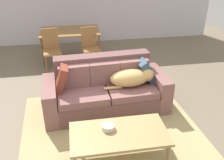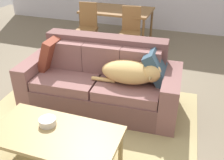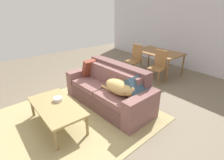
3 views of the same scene
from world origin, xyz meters
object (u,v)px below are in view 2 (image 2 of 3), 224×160
Objects in this scene: coffee_table at (55,136)px; bowl_on_coffee_table at (48,122)px; couch at (101,81)px; throw_pillow_by_right_arm at (157,66)px; dining_table at (117,12)px; dog_on_left_cushion at (132,72)px; throw_pillow_by_left_arm at (51,53)px; dining_chair_near_right at (130,29)px; dining_chair_near_left at (87,25)px.

bowl_on_coffee_table is (-0.13, 0.10, 0.08)m from coffee_table.
throw_pillow_by_right_arm is (0.74, 0.09, 0.31)m from couch.
dog_on_left_cushion is at bearing -67.85° from dining_table.
dog_on_left_cushion is at bearing -4.57° from throw_pillow_by_left_arm.
throw_pillow_by_left_arm is (-1.20, 0.10, 0.06)m from dog_on_left_cushion.
dining_table is (-0.55, 2.40, 0.33)m from couch.
coffee_table is (-0.74, -1.34, -0.27)m from throw_pillow_by_right_arm.
dining_chair_near_right reaches higher than dining_table.
couch is 2.48× the size of dog_on_left_cushion.
throw_pillow_by_right_arm is at bearing 61.19° from coffee_table.
throw_pillow_by_right_arm is 0.47× the size of dining_chair_near_right.
couch is 1.69× the size of coffee_table.
dining_chair_near_left reaches higher than dog_on_left_cushion.
dining_chair_near_left is 0.90m from dining_chair_near_right.
dining_chair_near_left is at bearing 115.34° from couch.
dining_chair_near_left is (-1.74, 1.73, -0.14)m from throw_pillow_by_right_arm.
dog_on_left_cushion reaches higher than coffee_table.
dining_table is at bearing 98.67° from coffee_table.
bowl_on_coffee_table is at bearing -83.15° from dining_table.
dining_chair_near_right is (0.03, 3.01, 0.04)m from bowl_on_coffee_table.
dog_on_left_cushion is 2.41m from dining_chair_near_left.
dining_chair_near_right is (-0.56, 1.95, -0.10)m from dog_on_left_cushion.
dog_on_left_cushion is 0.60× the size of dining_table.
dining_table reaches higher than coffee_table.
couch reaches higher than dog_on_left_cushion.
dining_chair_near_left reaches higher than dining_chair_near_right.
dining_chair_near_right is at bearing 91.92° from coffee_table.
couch is at bearing 165.32° from dog_on_left_cushion.
throw_pillow_by_right_arm reaches higher than dining_table.
couch reaches higher than throw_pillow_by_left_arm.
throw_pillow_by_right_arm is (1.49, 0.09, -0.01)m from throw_pillow_by_left_arm.
throw_pillow_by_left_arm reaches higher than bowl_on_coffee_table.
dining_chair_near_right is at bearing 89.52° from bowl_on_coffee_table.
couch reaches higher than dining_table.
throw_pillow_by_right_arm is at bearing 3.43° from throw_pillow_by_left_arm.
dining_table is (-0.43, 3.55, 0.20)m from bowl_on_coffee_table.
dining_table reaches higher than bowl_on_coffee_table.
dining_chair_near_left is (-1.00, 1.82, 0.17)m from couch.
coffee_table is 1.36× the size of dining_chair_near_right.
dining_table is (-0.56, 3.65, 0.28)m from coffee_table.
couch is 0.81m from throw_pillow_by_right_arm.
bowl_on_coffee_table is (-0.87, -1.25, -0.19)m from throw_pillow_by_right_arm.
throw_pillow_by_right_arm is at bearing -60.66° from dining_table.
dining_chair_near_left is 1.02× the size of dining_chair_near_right.
throw_pillow_by_left_arm reaches higher than dining_table.
coffee_table is at bearing -114.98° from dog_on_left_cushion.
bowl_on_coffee_table is 3.58m from dining_table.
throw_pillow_by_right_arm is at bearing -72.97° from dining_chair_near_right.
dining_chair_near_left is at bearing 106.35° from bowl_on_coffee_table.
dog_on_left_cushion is 0.93× the size of dining_chair_near_right.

